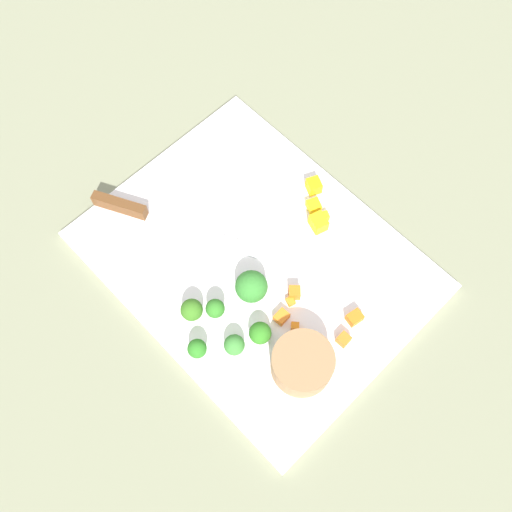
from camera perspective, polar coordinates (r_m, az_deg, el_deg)
name	(u,v)px	position (r m, az deg, el deg)	size (l,w,h in m)	color
ground_plane	(256,262)	(0.82, 0.00, -0.62)	(4.00, 4.00, 0.00)	gray
cutting_board	(256,261)	(0.81, 0.00, -0.46)	(0.45, 0.34, 0.01)	white
prep_bowl	(302,363)	(0.74, 4.55, -10.41)	(0.08, 0.08, 0.04)	#926E48
chef_knife	(152,216)	(0.84, -10.16, 3.89)	(0.28, 0.15, 0.02)	silver
carrot_dice_0	(346,337)	(0.77, 8.79, -7.83)	(0.01, 0.02, 0.01)	orange
carrot_dice_1	(355,318)	(0.78, 9.61, -5.96)	(0.02, 0.02, 0.01)	orange
carrot_dice_2	(295,326)	(0.77, 3.83, -6.85)	(0.01, 0.01, 0.01)	orange
carrot_dice_3	(295,292)	(0.78, 3.80, -3.57)	(0.02, 0.02, 0.02)	orange
carrot_dice_4	(291,301)	(0.78, 3.39, -4.44)	(0.01, 0.01, 0.01)	orange
carrot_dice_5	(282,317)	(0.77, 2.51, -5.96)	(0.02, 0.02, 0.01)	orange
pepper_dice_0	(324,216)	(0.83, 6.69, 3.86)	(0.01, 0.01, 0.01)	yellow
pepper_dice_1	(312,205)	(0.84, 5.52, 5.02)	(0.02, 0.02, 0.01)	yellow
pepper_dice_2	(318,223)	(0.82, 6.12, 3.25)	(0.02, 0.02, 0.02)	yellow
pepper_dice_3	(314,186)	(0.85, 5.67, 6.83)	(0.02, 0.02, 0.02)	yellow
broccoli_floret_0	(215,309)	(0.76, -4.01, -5.16)	(0.03, 0.03, 0.04)	#8ABD65
broccoli_floret_1	(234,345)	(0.75, -2.14, -8.68)	(0.03, 0.03, 0.03)	#93B569
broccoli_floret_2	(251,287)	(0.76, -0.45, -3.01)	(0.04, 0.04, 0.05)	#96C05E
broccoli_floret_3	(260,333)	(0.75, 0.41, -7.54)	(0.03, 0.03, 0.03)	#93AF5E
broccoli_floret_4	(197,349)	(0.75, -5.77, -9.00)	(0.02, 0.02, 0.03)	#89BC63
broccoli_floret_5	(192,310)	(0.76, -6.31, -5.25)	(0.03, 0.03, 0.04)	#91B460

